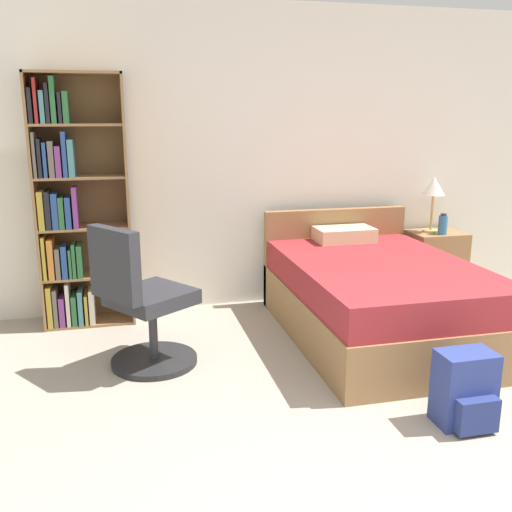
# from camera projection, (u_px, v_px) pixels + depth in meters

# --- Properties ---
(wall_back) EXTENTS (9.00, 0.06, 2.60)m
(wall_back) POSITION_uv_depth(u_px,v_px,m) (273.00, 159.00, 5.04)
(wall_back) COLOR silver
(wall_back) RESTS_ON ground_plane
(bookshelf) EXTENTS (0.71, 0.33, 1.99)m
(bookshelf) POSITION_uv_depth(u_px,v_px,m) (71.00, 210.00, 4.50)
(bookshelf) COLOR olive
(bookshelf) RESTS_ON ground_plane
(bed) EXTENTS (1.31, 1.94, 0.86)m
(bed) POSITION_uv_depth(u_px,v_px,m) (375.00, 296.00, 4.41)
(bed) COLOR olive
(bed) RESTS_ON ground_plane
(office_chair) EXTENTS (0.72, 0.70, 1.00)m
(office_chair) POSITION_uv_depth(u_px,v_px,m) (142.00, 306.00, 3.80)
(office_chair) COLOR #232326
(office_chair) RESTS_ON ground_plane
(nightstand) EXTENTS (0.48, 0.42, 0.62)m
(nightstand) POSITION_uv_depth(u_px,v_px,m) (434.00, 264.00, 5.36)
(nightstand) COLOR olive
(nightstand) RESTS_ON ground_plane
(table_lamp) EXTENTS (0.20, 0.20, 0.51)m
(table_lamp) POSITION_uv_depth(u_px,v_px,m) (434.00, 189.00, 5.20)
(table_lamp) COLOR tan
(table_lamp) RESTS_ON nightstand
(water_bottle) EXTENTS (0.08, 0.08, 0.19)m
(water_bottle) POSITION_uv_depth(u_px,v_px,m) (443.00, 224.00, 5.17)
(water_bottle) COLOR teal
(water_bottle) RESTS_ON nightstand
(backpack_blue) EXTENTS (0.31, 0.27, 0.42)m
(backpack_blue) POSITION_uv_depth(u_px,v_px,m) (465.00, 391.00, 3.14)
(backpack_blue) COLOR navy
(backpack_blue) RESTS_ON ground_plane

